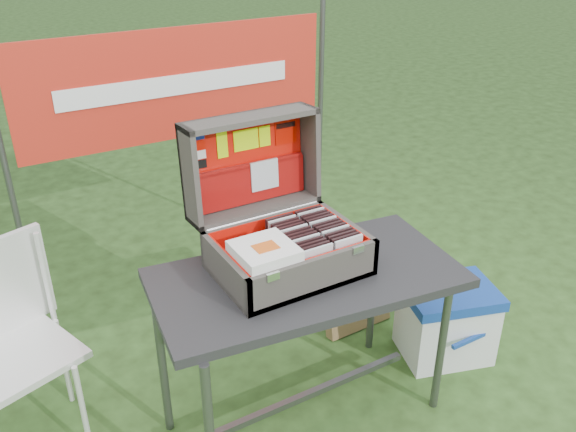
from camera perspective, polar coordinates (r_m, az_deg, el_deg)
ground at (r=2.92m, az=0.22°, el=-18.67°), size 80.00×80.00×0.00m
table at (r=2.68m, az=1.65°, el=-12.38°), size 1.30×0.77×0.77m
table_top at (r=2.47m, az=1.76°, el=-5.82°), size 1.30×0.77×0.04m
table_leg_fr at (r=2.83m, az=14.22°, el=-11.46°), size 0.04×0.04×0.73m
table_leg_bl at (r=2.69m, az=-11.67°, el=-13.39°), size 0.04×0.04×0.73m
table_leg_br at (r=3.12m, az=7.97°, el=-6.74°), size 0.04×0.04×0.73m
table_brace at (r=2.86m, az=1.58°, el=-16.49°), size 1.08×0.03×0.03m
suitcase at (r=2.39m, az=-0.67°, el=1.32°), size 0.58×0.57×0.56m
suitcase_base_bottom at (r=2.47m, az=0.06°, el=-4.86°), size 0.58×0.41×0.02m
suitcase_base_wall_front at (r=2.29m, az=2.55°, el=-5.69°), size 0.58×0.02×0.16m
suitcase_base_wall_back at (r=2.58m, az=-2.15°, el=-1.62°), size 0.58×0.02×0.16m
suitcase_base_wall_left at (r=2.33m, az=-5.89°, el=-5.29°), size 0.02×0.41×0.16m
suitcase_base_wall_right at (r=2.57m, az=5.42°, el=-1.91°), size 0.02×0.41×0.16m
suitcase_liner_floor at (r=2.46m, az=0.06°, el=-4.58°), size 0.53×0.37×0.01m
suitcase_latch_left at (r=2.17m, az=-1.42°, el=-5.69°), size 0.05×0.01×0.03m
suitcase_latch_right at (r=2.34m, az=6.58°, el=-3.14°), size 0.05×0.01×0.03m
suitcase_hinge at (r=2.56m, az=-2.30°, el=0.01°), size 0.52×0.02×0.02m
suitcase_lid_back at (r=2.60m, az=-4.02°, el=5.25°), size 0.58×0.05×0.42m
suitcase_lid_rim_far at (r=2.49m, az=-3.61°, el=9.12°), size 0.58×0.16×0.03m
suitcase_lid_rim_near at (r=2.62m, az=-3.11°, el=0.81°), size 0.58×0.16×0.03m
suitcase_lid_rim_left at (r=2.44m, az=-9.17°, el=3.55°), size 0.02×0.18×0.42m
suitcase_lid_rim_right at (r=2.67m, az=1.98°, el=6.01°), size 0.02×0.18×0.42m
suitcase_lid_liner at (r=2.59m, az=-3.88°, el=5.17°), size 0.53×0.03×0.36m
suitcase_liner_wall_front at (r=2.30m, az=2.36°, el=-5.28°), size 0.53×0.01×0.13m
suitcase_liner_wall_back at (r=2.57m, az=-2.00°, el=-1.53°), size 0.53×0.01×0.13m
suitcase_liner_wall_left at (r=2.33m, az=-5.58°, el=-4.96°), size 0.01×0.37×0.13m
suitcase_liner_wall_right at (r=2.56m, az=5.17°, el=-1.77°), size 0.01×0.37×0.13m
suitcase_lid_pocket at (r=2.61m, az=-3.57°, el=3.05°), size 0.51×0.04×0.17m
suitcase_pocket_edge at (r=2.57m, az=-3.61°, el=4.73°), size 0.50×0.02×0.02m
suitcase_pocket_cd at (r=2.61m, az=-2.21°, el=3.86°), size 0.13×0.02×0.13m
lid_sticker_cc_a at (r=2.46m, az=-8.48°, el=7.44°), size 0.06×0.01×0.04m
lid_sticker_cc_b at (r=2.47m, az=-8.39°, el=6.55°), size 0.06×0.01×0.04m
lid_sticker_cc_c at (r=2.48m, az=-8.31°, el=5.67°), size 0.06×0.01×0.04m
lid_sticker_cc_d at (r=2.50m, az=-8.22°, el=4.80°), size 0.06×0.01×0.04m
lid_card_neon_tall at (r=2.51m, az=-6.17°, el=6.68°), size 0.05×0.01×0.11m
lid_card_neon_main at (r=2.56m, az=-3.95°, el=7.13°), size 0.11×0.01×0.09m
lid_card_neon_small at (r=2.59m, az=-2.20°, el=7.48°), size 0.05×0.01×0.09m
lid_sticker_band at (r=2.64m, az=-0.20°, el=7.87°), size 0.10×0.01×0.10m
lid_sticker_band_bar at (r=2.63m, az=-0.23°, el=8.50°), size 0.09×0.00×0.02m
cd_left_0 at (r=2.32m, az=2.83°, el=-4.51°), size 0.13×0.01×0.15m
cd_left_1 at (r=2.34m, az=2.53°, el=-4.26°), size 0.13×0.01×0.15m
cd_left_2 at (r=2.36m, az=2.23°, el=-4.01°), size 0.13×0.01×0.15m
cd_left_3 at (r=2.37m, az=1.93°, el=-3.77°), size 0.13×0.01×0.15m
cd_left_4 at (r=2.39m, az=1.64°, el=-3.52°), size 0.13×0.01×0.15m
cd_left_5 at (r=2.41m, az=1.35°, el=-3.29°), size 0.13×0.01×0.15m
cd_left_6 at (r=2.42m, az=1.07°, el=-3.05°), size 0.13×0.01×0.15m
cd_left_7 at (r=2.44m, az=0.79°, el=-2.82°), size 0.13×0.01×0.15m
cd_left_8 at (r=2.46m, az=0.52°, el=-2.59°), size 0.13×0.01×0.15m
cd_left_9 at (r=2.47m, az=0.25°, el=-2.36°), size 0.13×0.01×0.15m
cd_left_10 at (r=2.49m, az=-0.02°, el=-2.14°), size 0.13×0.01×0.15m
cd_left_11 at (r=2.51m, az=-0.29°, el=-1.92°), size 0.13×0.01×0.15m
cd_left_12 at (r=2.53m, az=-0.55°, el=-1.70°), size 0.13×0.01×0.15m
cd_left_13 at (r=2.54m, az=-0.80°, el=-1.49°), size 0.13×0.01×0.15m
cd_right_0 at (r=2.39m, az=5.65°, el=-3.60°), size 0.13×0.01×0.15m
cd_right_1 at (r=2.41m, az=5.33°, el=-3.37°), size 0.13×0.01×0.15m
cd_right_2 at (r=2.43m, az=5.02°, el=-3.13°), size 0.13×0.01×0.15m
cd_right_3 at (r=2.44m, az=4.72°, el=-2.90°), size 0.13×0.01×0.15m
cd_right_4 at (r=2.46m, az=4.41°, el=-2.67°), size 0.13×0.01×0.15m
cd_right_5 at (r=2.47m, az=4.12°, el=-2.45°), size 0.13×0.01×0.15m
cd_right_6 at (r=2.49m, az=3.82°, el=-2.22°), size 0.13×0.01×0.15m
cd_right_7 at (r=2.51m, az=3.53°, el=-2.00°), size 0.13×0.01×0.15m
cd_right_8 at (r=2.52m, az=3.25°, el=-1.79°), size 0.13×0.01×0.15m
cd_right_9 at (r=2.54m, az=2.96°, el=-1.57°), size 0.13×0.01×0.15m
cd_right_10 at (r=2.56m, az=2.68°, el=-1.36°), size 0.13×0.01×0.15m
cd_right_11 at (r=2.57m, az=2.41°, el=-1.15°), size 0.13×0.01×0.15m
cd_right_12 at (r=2.59m, az=2.14°, el=-0.95°), size 0.13×0.01×0.15m
cd_right_13 at (r=2.61m, az=1.87°, el=-0.74°), size 0.13×0.01×0.15m
songbook_0 at (r=2.27m, az=-2.21°, el=-3.64°), size 0.22×0.22×0.00m
songbook_1 at (r=2.27m, az=-2.22°, el=-3.53°), size 0.22×0.22×0.00m
songbook_2 at (r=2.27m, az=-2.22°, el=-3.42°), size 0.22×0.22×0.00m
songbook_3 at (r=2.27m, az=-2.22°, el=-3.31°), size 0.22×0.22×0.00m
songbook_4 at (r=2.26m, az=-2.22°, el=-3.20°), size 0.22×0.22×0.00m
songbook_5 at (r=2.26m, az=-2.23°, el=-3.10°), size 0.22×0.22×0.00m
songbook_6 at (r=2.26m, az=-2.23°, el=-2.99°), size 0.22×0.22×0.00m
songbook_7 at (r=2.26m, az=-2.23°, el=-2.88°), size 0.22×0.22×0.00m
songbook_graphic at (r=2.25m, az=-2.11°, el=-2.90°), size 0.09×0.07×0.00m
cooler at (r=3.25m, az=14.59°, el=-9.52°), size 0.53×0.46×0.40m
cooler_body at (r=3.27m, az=14.54°, el=-9.90°), size 0.51×0.44×0.34m
cooler_lid at (r=3.15m, az=14.95°, el=-7.01°), size 0.53×0.46×0.05m
cooler_handle at (r=3.14m, az=16.94°, el=-10.90°), size 0.27×0.02×0.02m
chair at (r=2.76m, az=-23.75°, el=-12.12°), size 0.53×0.56×0.90m
chair_seat at (r=2.75m, az=-23.79°, el=-11.96°), size 0.52×0.52×0.03m
chair_backrest at (r=2.79m, az=-25.27°, el=-6.01°), size 0.40×0.16×0.43m
chair_leg_fr at (r=2.77m, az=-18.63°, el=-16.86°), size 0.02×0.02×0.46m
chair_leg_br at (r=3.04m, az=-20.21°, el=-12.67°), size 0.02×0.02×0.46m
chair_upright_right at (r=2.80m, az=-21.75°, el=-5.34°), size 0.02×0.02×0.43m
cardboard_box at (r=3.35m, az=6.45°, el=-7.19°), size 0.40×0.14×0.42m
banner_post_left at (r=3.11m, az=-24.28°, el=1.08°), size 0.03×0.03×1.70m
banner_post_right at (r=3.63m, az=2.96°, el=7.15°), size 0.03×0.03×1.70m
banner at (r=3.12m, az=-10.21°, el=12.05°), size 1.60×0.02×0.55m
banner_text at (r=3.11m, az=-10.13°, el=12.00°), size 1.20×0.00×0.10m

